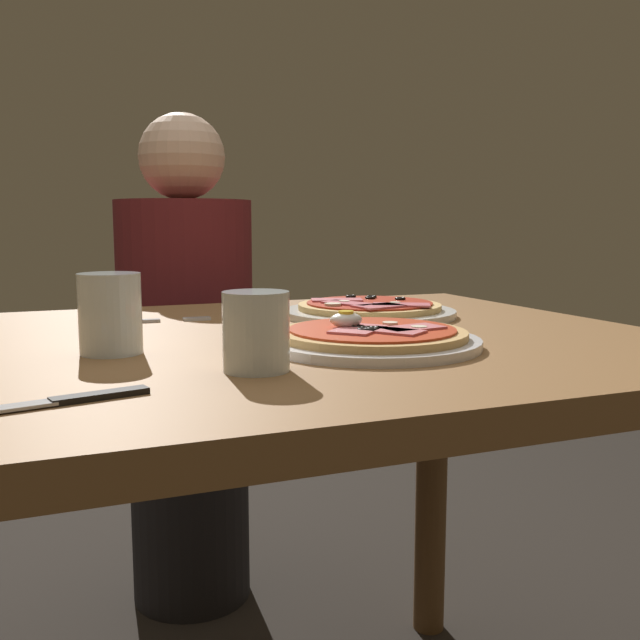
# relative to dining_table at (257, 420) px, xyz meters

# --- Properties ---
(dining_table) EXTENTS (1.17, 0.89, 0.77)m
(dining_table) POSITION_rel_dining_table_xyz_m (0.00, 0.00, 0.00)
(dining_table) COLOR olive
(dining_table) RESTS_ON ground
(pizza_foreground) EXTENTS (0.28, 0.28, 0.05)m
(pizza_foreground) POSITION_rel_dining_table_xyz_m (0.12, -0.13, 0.13)
(pizza_foreground) COLOR white
(pizza_foreground) RESTS_ON dining_table
(pizza_across_left) EXTENTS (0.30, 0.30, 0.03)m
(pizza_across_left) POSITION_rel_dining_table_xyz_m (0.25, 0.15, 0.13)
(pizza_across_left) COLOR white
(pizza_across_left) RESTS_ON dining_table
(water_glass_near) EXTENTS (0.08, 0.08, 0.10)m
(water_glass_near) POSITION_rel_dining_table_xyz_m (-0.20, -0.05, 0.16)
(water_glass_near) COLOR silver
(water_glass_near) RESTS_ON dining_table
(water_glass_far) EXTENTS (0.07, 0.07, 0.09)m
(water_glass_far) POSITION_rel_dining_table_xyz_m (-0.07, -0.22, 0.16)
(water_glass_far) COLOR silver
(water_glass_far) RESTS_ON dining_table
(fork) EXTENTS (0.16, 0.03, 0.00)m
(fork) POSITION_rel_dining_table_xyz_m (-0.11, 0.22, 0.12)
(fork) COLOR silver
(fork) RESTS_ON dining_table
(knife) EXTENTS (0.19, 0.06, 0.01)m
(knife) POSITION_rel_dining_table_xyz_m (-0.27, -0.29, 0.12)
(knife) COLOR silver
(knife) RESTS_ON dining_table
(diner_person) EXTENTS (0.32, 0.32, 1.18)m
(diner_person) POSITION_rel_dining_table_xyz_m (0.05, 0.74, -0.09)
(diner_person) COLOR black
(diner_person) RESTS_ON ground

